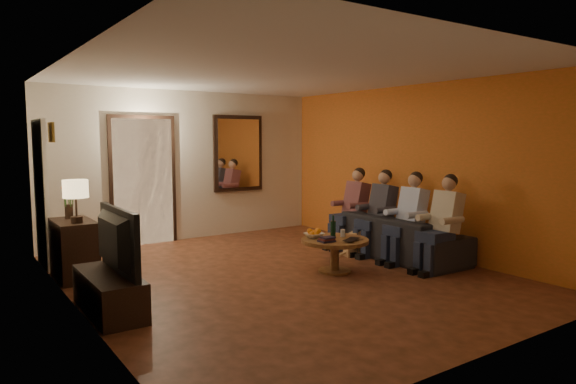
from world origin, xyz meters
TOP-DOWN VIEW (x-y plane):
  - floor at (0.00, 0.00)m, footprint 5.00×6.00m
  - ceiling at (0.00, 0.00)m, footprint 5.00×6.00m
  - back_wall at (0.00, 3.00)m, footprint 5.00×0.02m
  - front_wall at (0.00, -3.00)m, footprint 5.00×0.02m
  - left_wall at (-2.50, 0.00)m, footprint 0.02×6.00m
  - right_wall at (2.50, 0.00)m, footprint 0.02×6.00m
  - orange_accent at (2.49, 0.00)m, footprint 0.01×6.00m
  - kitchen_doorway at (-0.80, 2.98)m, footprint 1.00×0.06m
  - door_trim at (-0.80, 2.97)m, footprint 1.12×0.04m
  - fridge_glimpse at (-0.55, 2.98)m, footprint 0.45×0.03m
  - mirror_frame at (1.00, 2.96)m, footprint 1.00×0.05m
  - mirror_glass at (1.00, 2.93)m, footprint 0.86×0.02m
  - white_door at (-2.46, 2.30)m, footprint 0.06×0.85m
  - framed_art at (-2.47, 1.30)m, footprint 0.03×0.28m
  - art_canvas at (-2.46, 1.30)m, footprint 0.01×0.22m
  - dresser at (-2.25, 1.39)m, footprint 0.45×0.84m
  - table_lamp at (-2.25, 1.17)m, footprint 0.30×0.30m
  - flower_vase at (-2.25, 1.61)m, footprint 0.14×0.14m
  - tv_stand at (-2.25, -0.19)m, footprint 0.45×1.22m
  - tv at (-2.25, -0.19)m, footprint 1.16×0.15m
  - sofa at (2.02, -0.12)m, footprint 2.20×0.92m
  - person_a at (1.92, -1.02)m, footprint 0.60×0.40m
  - person_b at (1.92, -0.42)m, footprint 0.60×0.40m
  - person_c at (1.92, 0.18)m, footprint 0.60×0.40m
  - person_d at (1.92, 0.78)m, footprint 0.60×0.40m
  - dog at (1.62, 0.28)m, footprint 0.60×0.38m
  - coffee_table at (0.68, -0.25)m, footprint 0.96×0.96m
  - bowl at (0.50, -0.03)m, footprint 0.26×0.26m
  - oranges at (0.50, -0.03)m, footprint 0.20×0.20m
  - wine_bottle at (0.73, -0.15)m, footprint 0.07×0.07m
  - wine_glass at (0.86, -0.20)m, footprint 0.06×0.06m
  - book_stack at (0.46, -0.35)m, footprint 0.20×0.15m
  - laptop at (0.78, -0.53)m, footprint 0.39×0.34m

SIDE VIEW (x-z plane):
  - floor at x=0.00m, z-range -0.01..0.01m
  - tv_stand at x=-2.25m, z-range 0.00..0.41m
  - coffee_table at x=0.68m, z-range 0.00..0.45m
  - dog at x=1.62m, z-range 0.00..0.56m
  - sofa at x=2.02m, z-range 0.00..0.63m
  - dresser at x=-2.25m, z-range 0.00..0.75m
  - laptop at x=0.78m, z-range 0.45..0.48m
  - bowl at x=0.50m, z-range 0.45..0.51m
  - book_stack at x=0.46m, z-range 0.45..0.52m
  - wine_glass at x=0.86m, z-range 0.45..0.55m
  - oranges at x=0.50m, z-range 0.51..0.59m
  - person_a at x=1.92m, z-range 0.00..1.20m
  - person_b at x=1.92m, z-range 0.00..1.20m
  - person_c at x=1.92m, z-range 0.00..1.20m
  - person_d at x=1.92m, z-range 0.00..1.20m
  - wine_bottle at x=0.73m, z-range 0.45..0.76m
  - tv at x=-2.25m, z-range 0.41..1.08m
  - fridge_glimpse at x=-0.55m, z-range 0.05..1.75m
  - flower_vase at x=-2.25m, z-range 0.75..1.19m
  - table_lamp at x=-2.25m, z-range 0.75..1.29m
  - white_door at x=-2.46m, z-range 0.00..2.04m
  - kitchen_doorway at x=-0.80m, z-range 0.00..2.10m
  - door_trim at x=-0.80m, z-range -0.06..2.16m
  - back_wall at x=0.00m, z-range 0.00..2.60m
  - front_wall at x=0.00m, z-range 0.00..2.60m
  - left_wall at x=-2.50m, z-range 0.00..2.60m
  - right_wall at x=2.50m, z-range 0.00..2.60m
  - orange_accent at x=2.49m, z-range 0.00..2.60m
  - mirror_frame at x=1.00m, z-range 0.80..2.20m
  - mirror_glass at x=1.00m, z-range 0.87..2.13m
  - framed_art at x=-2.47m, z-range 1.73..1.97m
  - art_canvas at x=-2.46m, z-range 1.76..1.94m
  - ceiling at x=0.00m, z-range 2.60..2.60m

